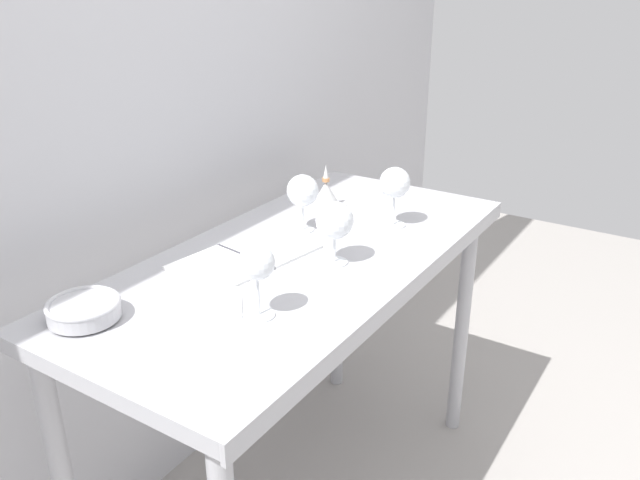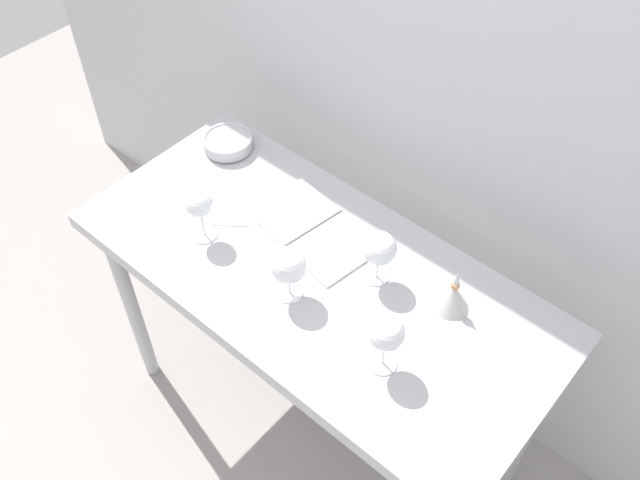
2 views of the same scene
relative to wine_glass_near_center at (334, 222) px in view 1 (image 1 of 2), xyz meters
The scene contains 10 objects.
back_wall 0.67m from the wine_glass_near_center, 89.65° to the left, with size 3.80×0.04×2.60m, color #BBBBC0.
steel_counter 0.25m from the wine_glass_near_center, 88.03° to the left, with size 1.40×0.65×0.90m.
wine_glass_near_center is the anchor object (origin of this frame).
wine_glass_near_left 0.33m from the wine_glass_near_center, behind, with size 0.08×0.08×0.17m.
wine_glass_far_right 0.25m from the wine_glass_near_center, 53.20° to the left, with size 0.09×0.09×0.17m.
wine_glass_near_right 0.33m from the wine_glass_near_center, ahead, with size 0.09×0.09×0.18m.
open_notebook 0.26m from the wine_glass_near_center, 115.07° to the left, with size 0.41×0.28×0.01m.
tasting_sheet_upper 0.42m from the wine_glass_near_center, 158.15° to the left, with size 0.17×0.23×0.00m, color white.
tasting_bowl 0.64m from the wine_glass_near_center, 150.85° to the left, with size 0.16×0.16×0.05m.
decanter_funnel 0.44m from the wine_glass_near_center, 34.95° to the left, with size 0.10×0.10×0.14m.
Camera 1 is at (-1.33, -0.92, 1.62)m, focal length 36.42 mm.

